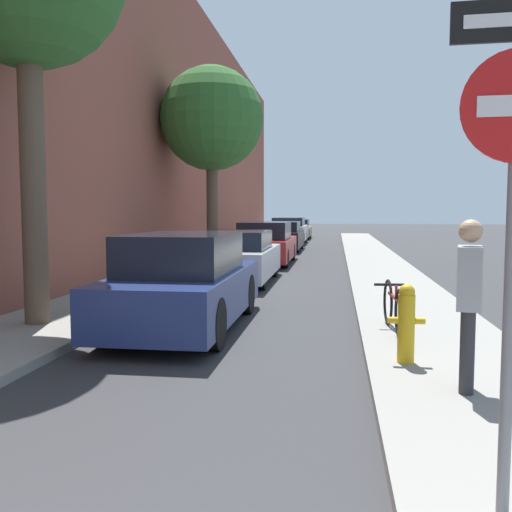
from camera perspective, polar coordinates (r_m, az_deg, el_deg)
ground_plane at (r=16.71m, az=2.75°, el=-1.69°), size 120.00×120.00×0.00m
sidewalk_left at (r=17.21m, az=-6.91°, el=-1.33°), size 2.00×52.00×0.12m
sidewalk_right at (r=16.69m, az=12.72°, el=-1.60°), size 2.00×52.00×0.12m
building_facade_left at (r=17.79m, az=-11.42°, el=14.67°), size 0.70×52.00×9.93m
parked_car_navy at (r=8.85m, az=-7.20°, el=-2.80°), size 1.70×4.34×1.49m
parked_car_silver at (r=14.42m, az=-2.03°, el=-0.14°), size 1.85×4.20×1.32m
parked_car_red at (r=19.42m, az=0.97°, el=1.21°), size 1.81×4.60×1.44m
parked_car_black at (r=25.68m, az=2.53°, el=1.97°), size 1.85×4.43×1.33m
parked_car_white at (r=31.01m, az=3.34°, el=2.53°), size 1.83×4.51×1.43m
parked_car_champagne at (r=36.21m, az=4.16°, el=2.69°), size 1.70×4.10×1.26m
street_tree_far at (r=18.16m, az=-4.49°, el=13.54°), size 3.23×3.23×6.19m
fire_hydrant at (r=6.64m, az=14.92°, el=-6.48°), size 0.41×0.19×0.90m
pedestrian at (r=5.71m, az=20.68°, el=-3.69°), size 0.30×0.46×1.64m
bicycle at (r=8.26m, az=13.71°, el=-5.04°), size 0.44×1.69×0.69m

